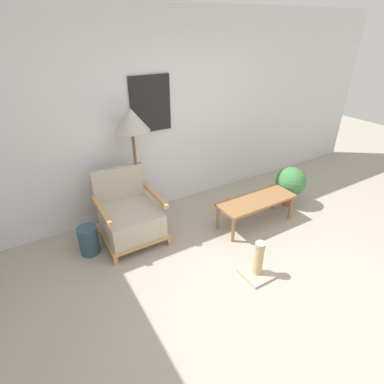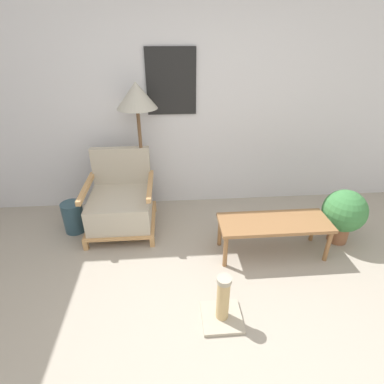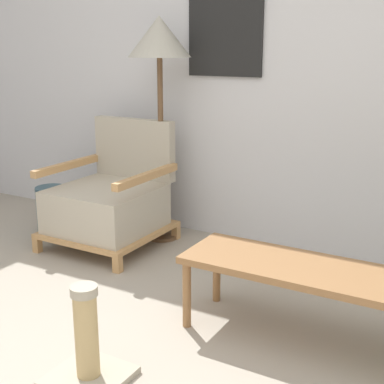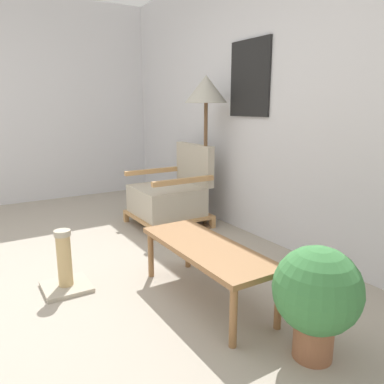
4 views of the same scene
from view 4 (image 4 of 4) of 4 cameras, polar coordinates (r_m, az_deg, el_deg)
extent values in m
plane|color=#A89E8E|center=(2.94, -25.20, -14.36)|extent=(14.00, 14.00, 0.00)
cube|color=silver|center=(3.63, 12.06, 13.63)|extent=(8.00, 0.06, 2.70)
cube|color=black|center=(3.81, 8.77, 16.73)|extent=(0.56, 0.02, 0.72)
cube|color=silver|center=(5.51, -24.97, 12.42)|extent=(0.06, 8.00, 2.70)
cube|color=tan|center=(4.35, -10.00, -3.78)|extent=(0.05, 0.05, 0.10)
cube|color=tan|center=(3.73, -5.96, -6.48)|extent=(0.05, 0.05, 0.10)
cube|color=tan|center=(4.64, -1.80, -2.50)|extent=(0.05, 0.05, 0.10)
cube|color=tan|center=(4.07, 3.15, -4.74)|extent=(0.05, 0.05, 0.10)
cube|color=tan|center=(4.16, -3.66, -3.39)|extent=(0.75, 0.76, 0.03)
cube|color=#BCB29E|center=(4.11, -3.94, -1.22)|extent=(0.67, 0.66, 0.30)
cube|color=#BCB29E|center=(4.21, 0.36, 4.32)|extent=(0.67, 0.08, 0.44)
cube|color=tan|center=(4.37, -5.88, 3.21)|extent=(0.05, 0.70, 0.05)
cube|color=tan|center=(3.77, -1.27, 1.70)|extent=(0.05, 0.70, 0.05)
cylinder|color=brown|center=(4.15, 1.99, -4.97)|extent=(0.24, 0.24, 0.03)
cylinder|color=brown|center=(4.00, 2.06, 4.08)|extent=(0.04, 0.04, 1.30)
cone|color=#B2AD9E|center=(3.95, 2.16, 15.41)|extent=(0.44, 0.44, 0.28)
cube|color=olive|center=(2.51, 2.19, -8.48)|extent=(1.11, 0.41, 0.04)
cylinder|color=olive|center=(2.93, -6.30, -9.47)|extent=(0.04, 0.04, 0.35)
cylinder|color=olive|center=(2.14, 6.31, -18.48)|extent=(0.04, 0.04, 0.35)
cylinder|color=olive|center=(3.07, -0.63, -8.27)|extent=(0.04, 0.04, 0.35)
cylinder|color=olive|center=(2.33, 13.04, -15.89)|extent=(0.04, 0.04, 0.35)
cylinder|color=#2D4C5B|center=(4.62, -6.82, -1.00)|extent=(0.23, 0.23, 0.36)
cylinder|color=#935B3D|center=(2.19, 17.95, -20.69)|extent=(0.21, 0.21, 0.19)
sphere|color=#3D7F42|center=(2.05, 18.53, -13.94)|extent=(0.45, 0.45, 0.45)
cube|color=#B2A893|center=(2.93, -18.57, -13.53)|extent=(0.32, 0.32, 0.03)
cylinder|color=tan|center=(2.85, -18.86, -9.88)|extent=(0.10, 0.10, 0.37)
cylinder|color=#B2A893|center=(2.78, -19.17, -5.93)|extent=(0.12, 0.12, 0.04)
camera|label=1|loc=(4.79, -50.15, 22.49)|focal=28.00mm
camera|label=2|loc=(3.25, -55.21, 21.66)|focal=28.00mm
camera|label=3|loc=(1.57, -72.64, 7.96)|focal=50.00mm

